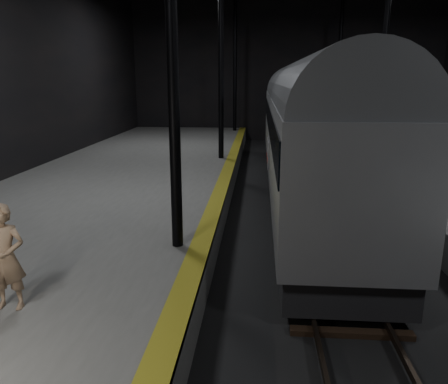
# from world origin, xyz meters

# --- Properties ---
(ground) EXTENTS (44.00, 44.00, 0.00)m
(ground) POSITION_xyz_m (0.00, 0.00, 0.00)
(ground) COLOR black
(ground) RESTS_ON ground
(platform_left) EXTENTS (9.00, 43.80, 1.00)m
(platform_left) POSITION_xyz_m (-7.50, 0.00, 0.50)
(platform_left) COLOR #585855
(platform_left) RESTS_ON ground
(tactile_strip) EXTENTS (0.50, 43.80, 0.01)m
(tactile_strip) POSITION_xyz_m (-3.25, 0.00, 1.00)
(tactile_strip) COLOR olive
(tactile_strip) RESTS_ON platform_left
(track) EXTENTS (2.40, 43.00, 0.24)m
(track) POSITION_xyz_m (0.00, 0.00, 0.07)
(track) COLOR #3F3328
(track) RESTS_ON ground
(train) EXTENTS (3.08, 20.59, 5.50)m
(train) POSITION_xyz_m (-0.00, 4.23, 3.07)
(train) COLOR #ADAFB6
(train) RESTS_ON ground
(woman) EXTENTS (0.71, 0.49, 1.88)m
(woman) POSITION_xyz_m (-6.17, -7.15, 1.94)
(woman) COLOR #95775B
(woman) RESTS_ON platform_left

